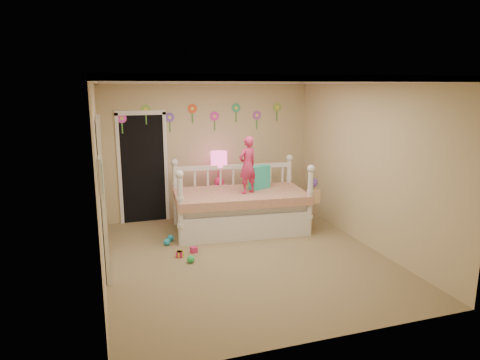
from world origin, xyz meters
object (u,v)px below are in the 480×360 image
object	(u,v)px
daybed	(240,196)
child	(248,165)
table_lamp	(219,163)
nightstand	(219,203)

from	to	relation	value
daybed	child	world-z (taller)	child
daybed	child	distance (m)	0.58
table_lamp	child	bearing A→B (deg)	-71.99
nightstand	table_lamp	bearing A→B (deg)	95.35
child	nightstand	xyz separation A→B (m)	(-0.28, 0.85, -0.87)
nightstand	table_lamp	world-z (taller)	table_lamp
child	daybed	bearing A→B (deg)	-78.14
child	table_lamp	size ratio (longest dim) A/B	1.46
daybed	nightstand	size ratio (longest dim) A/B	3.62
daybed	nightstand	world-z (taller)	daybed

